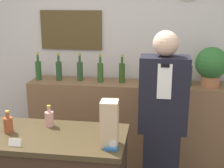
{
  "coord_description": "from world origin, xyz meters",
  "views": [
    {
      "loc": [
        0.52,
        -1.58,
        1.91
      ],
      "look_at": [
        0.12,
        1.13,
        1.17
      ],
      "focal_mm": 50.0,
      "sensor_mm": 36.0,
      "label": 1
    }
  ],
  "objects_px": {
    "paper_bag": "(109,124)",
    "tape_dispenser": "(112,146)",
    "shopkeeper": "(162,124)",
    "potted_plant": "(211,65)"
  },
  "relations": [
    {
      "from": "shopkeeper",
      "to": "paper_bag",
      "type": "xyz_separation_m",
      "value": [
        -0.38,
        -0.65,
        0.25
      ]
    },
    {
      "from": "shopkeeper",
      "to": "potted_plant",
      "type": "relative_size",
      "value": 3.96
    },
    {
      "from": "paper_bag",
      "to": "tape_dispenser",
      "type": "distance_m",
      "value": 0.16
    },
    {
      "from": "tape_dispenser",
      "to": "potted_plant",
      "type": "bearing_deg",
      "value": 58.19
    },
    {
      "from": "shopkeeper",
      "to": "tape_dispenser",
      "type": "distance_m",
      "value": 0.8
    },
    {
      "from": "shopkeeper",
      "to": "potted_plant",
      "type": "xyz_separation_m",
      "value": [
        0.5,
        0.65,
        0.42
      ]
    },
    {
      "from": "potted_plant",
      "to": "paper_bag",
      "type": "relative_size",
      "value": 1.27
    },
    {
      "from": "potted_plant",
      "to": "tape_dispenser",
      "type": "bearing_deg",
      "value": -121.81
    },
    {
      "from": "shopkeeper",
      "to": "tape_dispenser",
      "type": "relative_size",
      "value": 18.51
    },
    {
      "from": "potted_plant",
      "to": "paper_bag",
      "type": "distance_m",
      "value": 1.58
    }
  ]
}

